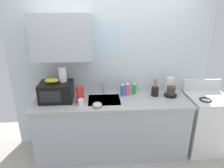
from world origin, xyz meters
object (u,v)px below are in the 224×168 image
object	(u,v)px
mug_white	(81,102)
small_bowl	(97,105)
dish_soap_bottle_green	(134,88)
stove_range	(205,123)
paper_towel_roll	(63,74)
cereal_canister	(80,95)
utensil_crock	(155,91)
dish_soap_bottle_blue	(122,90)
dish_soap_bottle_pink	(127,89)
microwave	(56,92)
banana_bunch	(52,81)
coffee_maker	(170,89)

from	to	relation	value
mug_white	small_bowl	distance (m)	0.23
dish_soap_bottle_green	stove_range	bearing A→B (deg)	-10.10
dish_soap_bottle_green	paper_towel_roll	bearing A→B (deg)	-174.46
cereal_canister	utensil_crock	xyz separation A→B (m)	(1.11, 0.17, -0.05)
dish_soap_bottle_blue	dish_soap_bottle_pink	bearing A→B (deg)	24.27
dish_soap_bottle_blue	small_bowl	size ratio (longest dim) A/B	1.60
mug_white	small_bowl	size ratio (longest dim) A/B	0.73
microwave	utensil_crock	distance (m)	1.45
stove_range	banana_bunch	xyz separation A→B (m)	(-2.31, 0.05, 0.75)
utensil_crock	small_bowl	bearing A→B (deg)	-159.84
coffee_maker	cereal_canister	distance (m)	1.35
dish_soap_bottle_blue	paper_towel_roll	bearing A→B (deg)	-177.16
microwave	dish_soap_bottle_green	bearing A→B (deg)	7.60
mug_white	utensil_crock	xyz separation A→B (m)	(1.09, 0.26, 0.02)
banana_bunch	dish_soap_bottle_blue	xyz separation A→B (m)	(1.01, 0.09, -0.21)
paper_towel_roll	dish_soap_bottle_green	bearing A→B (deg)	5.54
microwave	coffee_maker	size ratio (longest dim) A/B	1.64
microwave	dish_soap_bottle_pink	bearing A→B (deg)	7.14
stove_range	paper_towel_roll	world-z (taller)	paper_towel_roll
dish_soap_bottle_blue	mug_white	bearing A→B (deg)	-154.79
stove_range	banana_bunch	size ratio (longest dim) A/B	5.40
banana_bunch	dish_soap_bottle_pink	bearing A→B (deg)	6.74
microwave	small_bowl	world-z (taller)	microwave
cereal_canister	mug_white	xyz separation A→B (m)	(0.02, -0.09, -0.07)
stove_range	dish_soap_bottle_pink	world-z (taller)	dish_soap_bottle_pink
coffee_maker	mug_white	bearing A→B (deg)	-169.35
paper_towel_roll	dish_soap_bottle_green	distance (m)	1.09
cereal_canister	dish_soap_bottle_blue	bearing A→B (deg)	17.37
coffee_maker	dish_soap_bottle_blue	distance (m)	0.72
dish_soap_bottle_pink	small_bowl	bearing A→B (deg)	-140.52
dish_soap_bottle_pink	utensil_crock	world-z (taller)	utensil_crock
microwave	mug_white	world-z (taller)	microwave
coffee_maker	cereal_canister	size ratio (longest dim) A/B	1.19
paper_towel_roll	dish_soap_bottle_green	size ratio (longest dim) A/B	1.12
dish_soap_bottle_green	utensil_crock	world-z (taller)	utensil_crock
cereal_canister	microwave	bearing A→B (deg)	163.87
microwave	dish_soap_bottle_green	size ratio (longest dim) A/B	2.34
dish_soap_bottle_blue	mug_white	distance (m)	0.67
banana_bunch	utensil_crock	size ratio (longest dim) A/B	0.70
banana_bunch	dish_soap_bottle_green	world-z (taller)	banana_bunch
dish_soap_bottle_green	utensil_crock	xyz separation A→B (m)	(0.30, -0.08, -0.02)
dish_soap_bottle_pink	cereal_canister	world-z (taller)	cereal_canister
banana_bunch	dish_soap_bottle_green	distance (m)	1.22
stove_range	small_bowl	bearing A→B (deg)	-173.10
stove_range	dish_soap_bottle_green	xyz separation A→B (m)	(-1.11, 0.20, 0.53)
dish_soap_bottle_blue	stove_range	bearing A→B (deg)	-6.10
cereal_canister	mug_white	world-z (taller)	cereal_canister
cereal_canister	small_bowl	xyz separation A→B (m)	(0.24, -0.15, -0.09)
microwave	utensil_crock	size ratio (longest dim) A/B	1.60
coffee_maker	small_bowl	bearing A→B (deg)	-164.35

